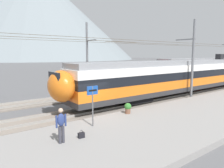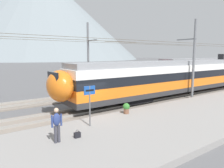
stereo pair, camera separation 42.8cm
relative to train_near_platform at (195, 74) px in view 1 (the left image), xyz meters
The scene contains 13 objects.
ground_plane 15.09m from the train_near_platform, behind, with size 400.00×400.00×0.00m, color #565659.
platform_slab 16.06m from the train_near_platform, 159.15° to the right, with size 120.00×6.97×0.34m, color gray.
track_near 15.04m from the train_near_platform, behind, with size 120.00×3.00×0.28m.
track_far 16.02m from the train_near_platform, 159.68° to the left, with size 120.00×3.00×0.28m.
train_near_platform is the anchor object (origin of this frame).
train_far_track 15.24m from the train_near_platform, 21.20° to the left, with size 29.34×2.89×4.27m.
catenary_mast_mid 4.43m from the train_near_platform, 153.37° to the right, with size 38.15×2.23×7.86m.
catenary_mast_far_side 12.65m from the train_near_platform, 144.80° to the left, with size 38.15×2.11×8.07m.
platform_sign 16.66m from the train_near_platform, 167.12° to the right, with size 0.70×0.08×2.37m.
passenger_walking 19.30m from the train_near_platform, 165.40° to the right, with size 0.53×0.22×1.69m.
handbag_beside_passenger 18.36m from the train_near_platform, 164.56° to the right, with size 0.32×0.18×0.40m.
potted_plant_platform_edge 13.28m from the train_near_platform, 167.16° to the right, with size 0.49×0.49×0.76m.
mountain_central_peak 202.92m from the train_near_platform, 78.05° to the left, with size 185.76×185.76×85.34m, color slate.
Camera 1 is at (-7.47, -12.77, 4.49)m, focal length 33.57 mm.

